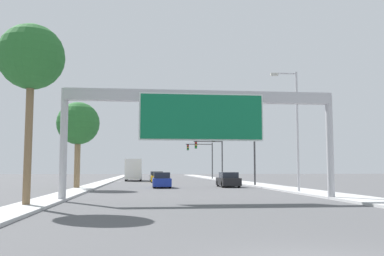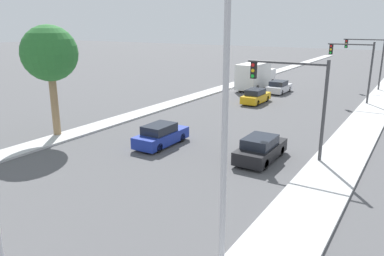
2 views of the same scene
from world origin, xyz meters
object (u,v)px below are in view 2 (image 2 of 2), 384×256
car_near_left (161,135)px  traffic_light_far_intersection (370,55)px  car_far_right (279,87)px  palm_tree_background (50,54)px  street_lamp_right (218,119)px  traffic_light_near_intersection (298,92)px  traffic_light_mid_block (357,62)px  car_far_center (261,149)px  truck_box_primary (256,76)px  car_far_left (256,96)px

car_near_left → traffic_light_far_intersection: (8.74, 32.44, 3.73)m
car_far_right → car_near_left: (-0.00, -24.30, 0.02)m
palm_tree_background → street_lamp_right: 19.98m
traffic_light_near_intersection → traffic_light_mid_block: traffic_light_mid_block is taller
car_far_center → traffic_light_mid_block: traffic_light_mid_block is taller
car_far_center → palm_tree_background: size_ratio=0.55×
car_near_left → traffic_light_near_intersection: (8.63, 2.44, 3.52)m
car_far_right → traffic_light_near_intersection: (8.63, -21.86, 3.55)m
car_far_right → traffic_light_far_intersection: traffic_light_far_intersection is taller
car_far_right → street_lamp_right: (10.12, -35.05, 4.87)m
truck_box_primary → traffic_light_far_intersection: traffic_light_far_intersection is taller
car_far_center → car_near_left: bearing=-172.6°
car_far_left → traffic_light_mid_block: (8.83, 5.46, 3.63)m
car_near_left → traffic_light_far_intersection: bearing=74.9°
car_far_right → truck_box_primary: size_ratio=0.56×
traffic_light_mid_block → street_lamp_right: size_ratio=0.67×
car_near_left → street_lamp_right: 15.54m
street_lamp_right → truck_box_primary: bearing=110.7°
car_far_right → car_far_left: bearing=-90.0°
traffic_light_far_intersection → palm_tree_background: size_ratio=0.80×
traffic_light_mid_block → traffic_light_far_intersection: bearing=90.5°
car_far_right → car_near_left: size_ratio=1.02×
car_far_right → car_near_left: bearing=-90.0°
truck_box_primary → traffic_light_mid_block: 12.91m
street_lamp_right → car_far_center: bearing=105.0°
traffic_light_mid_block → palm_tree_background: bearing=-124.2°
traffic_light_far_intersection → car_far_right: bearing=-137.0°
car_near_left → palm_tree_background: bearing=-163.6°
traffic_light_mid_block → traffic_light_far_intersection: (-0.09, 10.00, 0.11)m
car_far_left → palm_tree_background: palm_tree_background is taller
traffic_light_near_intersection → palm_tree_background: 17.40m
car_near_left → traffic_light_near_intersection: traffic_light_near_intersection is taller
palm_tree_background → street_lamp_right: (18.12, -8.40, -0.53)m
traffic_light_far_intersection → street_lamp_right: (1.38, -43.19, 1.11)m
car_far_right → traffic_light_near_intersection: bearing=-68.5°
car_far_left → truck_box_primary: size_ratio=0.55×
traffic_light_near_intersection → palm_tree_background: palm_tree_background is taller
car_far_right → street_lamp_right: 36.81m
car_near_left → truck_box_primary: bearing=97.9°
car_far_right → car_far_center: bearing=-73.3°
palm_tree_background → car_far_left: bearing=67.5°
car_far_left → car_far_center: bearing=-66.5°
car_near_left → street_lamp_right: size_ratio=0.46×
traffic_light_mid_block → traffic_light_far_intersection: size_ratio=0.98×
palm_tree_background → car_far_right: bearing=73.3°
car_far_left → street_lamp_right: size_ratio=0.46×
traffic_light_far_intersection → palm_tree_background: bearing=-115.7°
traffic_light_near_intersection → traffic_light_far_intersection: traffic_light_far_intersection is taller
car_far_right → traffic_light_near_intersection: traffic_light_near_intersection is taller
car_near_left → truck_box_primary: size_ratio=0.55×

